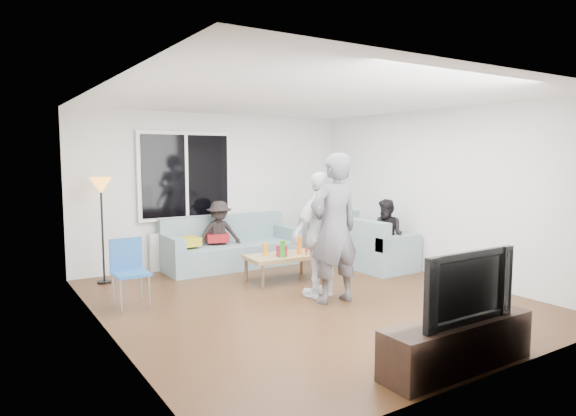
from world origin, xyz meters
TOP-DOWN VIEW (x-y plane):
  - floor at (0.00, 0.00)m, footprint 5.00×5.50m
  - ceiling at (0.00, 0.00)m, footprint 5.00×5.50m
  - wall_back at (0.00, 2.77)m, footprint 5.00×0.04m
  - wall_front at (0.00, -2.77)m, footprint 5.00×0.04m
  - wall_left at (-2.52, 0.00)m, footprint 0.04×5.50m
  - wall_right at (2.52, 0.00)m, footprint 0.04×5.50m
  - window_frame at (-0.60, 2.69)m, footprint 1.62×0.06m
  - window_glass at (-0.60, 2.65)m, footprint 1.50×0.02m
  - window_mullion at (-0.60, 2.64)m, footprint 0.05×0.03m
  - radiator at (-0.60, 2.65)m, footprint 1.30×0.12m
  - potted_plant at (-0.06, 2.62)m, footprint 0.23×0.19m
  - vase at (-0.74, 2.62)m, footprint 0.19×0.19m
  - sofa_back_section at (0.04, 2.27)m, footprint 2.30×0.85m
  - sofa_right_section at (2.02, 1.25)m, footprint 2.00×0.85m
  - sofa_corner at (2.40, 2.27)m, footprint 0.85×0.85m
  - cushion_yellow at (-0.77, 2.25)m, footprint 0.41×0.35m
  - cushion_red at (-0.20, 2.33)m, footprint 0.43×0.39m
  - coffee_table at (0.26, 0.99)m, footprint 1.14×0.68m
  - pitcher at (0.18, 0.90)m, footprint 0.17×0.17m
  - side_chair at (-2.05, 0.82)m, footprint 0.42×0.42m
  - floor_lamp at (-2.05, 2.30)m, footprint 0.32×0.32m
  - player_left at (0.23, -0.30)m, footprint 0.73×0.50m
  - player_right at (0.24, -0.01)m, footprint 1.01×0.49m
  - spectator_right at (2.02, 0.61)m, footprint 0.56×0.66m
  - spectator_back at (-0.18, 2.30)m, footprint 0.80×0.54m
  - tv_console at (-0.10, -2.50)m, footprint 1.60×0.40m
  - television at (-0.10, -2.50)m, footprint 1.10×0.14m
  - bottle_a at (0.01, 1.09)m, footprint 0.07×0.07m
  - bottle_e at (0.60, 1.06)m, footprint 0.07×0.07m
  - bottle_d at (0.50, 0.91)m, footprint 0.07×0.07m
  - bottle_b at (0.15, 0.83)m, footprint 0.08×0.08m

SIDE VIEW (x-z plane):
  - floor at x=0.00m, z-range -0.04..0.00m
  - coffee_table at x=0.26m, z-range 0.00..0.40m
  - tv_console at x=-0.10m, z-range 0.00..0.44m
  - radiator at x=-0.60m, z-range 0.00..0.62m
  - sofa_back_section at x=0.04m, z-range 0.00..0.85m
  - sofa_right_section at x=2.02m, z-range 0.00..0.85m
  - sofa_corner at x=2.40m, z-range 0.00..0.85m
  - side_chair at x=-2.05m, z-range 0.00..0.86m
  - pitcher at x=0.18m, z-range 0.40..0.57m
  - bottle_a at x=0.01m, z-range 0.40..0.60m
  - cushion_yellow at x=-0.77m, z-range 0.44..0.58m
  - cushion_red at x=-0.20m, z-range 0.45..0.57m
  - bottle_e at x=0.60m, z-range 0.40..0.63m
  - bottle_b at x=0.15m, z-range 0.40..0.65m
  - bottle_d at x=0.50m, z-range 0.40..0.67m
  - spectator_back at x=-0.18m, z-range 0.00..1.13m
  - spectator_right at x=2.02m, z-range 0.00..1.18m
  - vase at x=-0.74m, z-range 0.62..0.79m
  - television at x=-0.10m, z-range 0.44..1.07m
  - floor_lamp at x=-2.05m, z-range 0.00..1.56m
  - potted_plant at x=-0.06m, z-range 0.62..1.01m
  - player_right at x=0.24m, z-range 0.00..1.67m
  - player_left at x=0.23m, z-range 0.00..1.92m
  - wall_back at x=0.00m, z-range 0.00..2.60m
  - wall_front at x=0.00m, z-range 0.00..2.60m
  - wall_left at x=-2.52m, z-range 0.00..2.60m
  - wall_right at x=2.52m, z-range 0.00..2.60m
  - window_frame at x=-0.60m, z-range 0.81..2.29m
  - window_glass at x=-0.60m, z-range 0.88..2.23m
  - window_mullion at x=-0.60m, z-range 0.88..2.23m
  - ceiling at x=0.00m, z-range 2.60..2.64m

